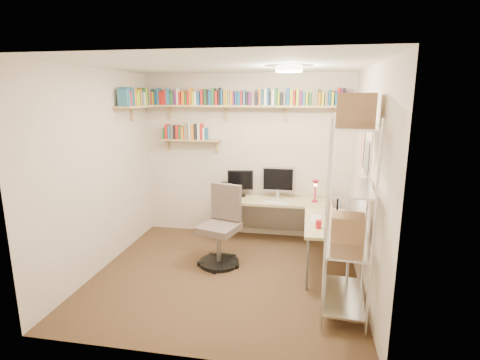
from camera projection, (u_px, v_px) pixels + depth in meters
name	position (u px, v px, depth m)	size (l,w,h in m)	color
ground	(225.00, 275.00, 4.63)	(3.20, 3.20, 0.00)	#482E1E
room_shell	(225.00, 151.00, 4.28)	(3.24, 3.04, 2.52)	beige
wall_shelves	(215.00, 106.00, 5.49)	(3.12, 1.09, 0.80)	tan
corner_desk	(279.00, 205.00, 5.34)	(1.90, 1.70, 1.13)	#D4BE8A
office_chair	(221.00, 231.00, 4.88)	(0.57, 0.58, 1.05)	black
wire_rack	(351.00, 183.00, 3.62)	(0.50, 0.90, 2.20)	silver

